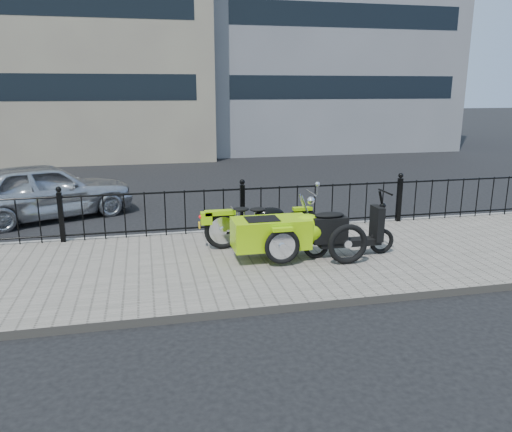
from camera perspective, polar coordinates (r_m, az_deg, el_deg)
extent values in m
plane|color=black|center=(9.13, 0.03, -4.60)|extent=(120.00, 120.00, 0.00)
cube|color=slate|center=(8.65, 0.76, -5.28)|extent=(30.00, 3.80, 0.12)
cube|color=gray|center=(10.46, -1.69, -1.78)|extent=(30.00, 0.10, 0.12)
cylinder|color=black|center=(10.10, -1.58, 3.08)|extent=(14.00, 0.04, 0.04)
cylinder|color=black|center=(10.27, -1.55, -1.02)|extent=(14.00, 0.04, 0.04)
cube|color=black|center=(10.14, -21.37, -0.14)|extent=(0.09, 0.09, 0.96)
sphere|color=black|center=(10.03, -21.65, 2.85)|extent=(0.11, 0.11, 0.11)
cube|color=black|center=(10.18, -1.56, 0.93)|extent=(0.09, 0.09, 0.96)
sphere|color=black|center=(10.07, -1.59, 3.92)|extent=(0.11, 0.11, 0.11)
cube|color=black|center=(11.37, 16.04, 1.79)|extent=(0.09, 0.09, 0.96)
sphere|color=black|center=(11.26, 16.23, 4.47)|extent=(0.11, 0.11, 0.11)
cube|color=gray|center=(24.95, -23.51, 20.27)|extent=(14.00, 8.00, 12.00)
cube|color=black|center=(20.85, -24.66, 13.23)|extent=(12.50, 0.06, 1.00)
cube|color=black|center=(21.07, -25.57, 21.37)|extent=(12.50, 0.06, 1.00)
cube|color=black|center=(23.21, 10.25, 14.27)|extent=(10.50, 0.06, 1.00)
cube|color=black|center=(23.41, 10.60, 21.63)|extent=(10.50, 0.06, 1.00)
torus|color=black|center=(9.41, 5.28, -1.12)|extent=(0.69, 0.09, 0.69)
torus|color=black|center=(9.08, -3.78, -1.67)|extent=(0.69, 0.09, 0.69)
torus|color=black|center=(8.17, 3.03, -3.50)|extent=(0.60, 0.08, 0.60)
cube|color=gray|center=(9.21, 0.83, -1.27)|extent=(0.34, 0.22, 0.24)
cylinder|color=black|center=(9.23, 0.83, -1.69)|extent=(1.40, 0.04, 0.04)
ellipsoid|color=black|center=(9.17, 1.57, 0.22)|extent=(0.54, 0.29, 0.26)
cylinder|color=silver|center=(9.32, 6.42, 2.63)|extent=(0.03, 0.56, 0.03)
cylinder|color=silver|center=(9.35, 5.67, 0.74)|extent=(0.25, 0.04, 0.59)
sphere|color=silver|center=(9.34, 6.28, 1.78)|extent=(0.15, 0.15, 0.15)
cube|color=#9EDD09|center=(9.33, 5.33, 0.84)|extent=(0.36, 0.12, 0.06)
cube|color=#9EDD09|center=(8.98, -4.13, 0.40)|extent=(0.55, 0.16, 0.08)
ellipsoid|color=black|center=(9.10, 0.23, 0.75)|extent=(0.31, 0.22, 0.08)
ellipsoid|color=black|center=(9.03, -1.75, 0.77)|extent=(0.31, 0.22, 0.08)
sphere|color=red|center=(8.95, -6.34, -0.10)|extent=(0.07, 0.07, 0.07)
cube|color=gold|center=(9.09, -6.51, -1.05)|extent=(0.02, 0.14, 0.10)
cube|color=#9EDD09|center=(8.47, 1.68, -1.95)|extent=(1.30, 0.62, 0.50)
ellipsoid|color=#9EDD09|center=(8.64, 5.87, -1.52)|extent=(0.65, 0.60, 0.54)
cube|color=black|center=(8.37, 0.70, -0.50)|extent=(0.55, 0.43, 0.06)
cube|color=#9EDD09|center=(8.09, 3.05, -1.54)|extent=(0.34, 0.11, 0.06)
torus|color=black|center=(9.12, 14.16, -2.77)|extent=(0.46, 0.08, 0.46)
torus|color=black|center=(8.66, 6.88, -3.36)|extent=(0.46, 0.08, 0.46)
cube|color=black|center=(8.87, 10.62, -2.96)|extent=(1.11, 0.24, 0.11)
cube|color=black|center=(8.65, 8.33, -1.53)|extent=(0.61, 0.29, 0.44)
ellipsoid|color=black|center=(8.59, 8.39, 0.11)|extent=(0.52, 0.26, 0.10)
cube|color=black|center=(8.99, 13.65, -0.83)|extent=(0.13, 0.33, 0.61)
cylinder|color=black|center=(8.94, 14.23, 1.27)|extent=(0.17, 0.04, 0.49)
cylinder|color=black|center=(8.91, 14.57, 2.67)|extent=(0.03, 0.49, 0.03)
torus|color=black|center=(8.42, 10.45, -3.18)|extent=(0.69, 0.11, 0.69)
imported|color=#B2B4B9|center=(12.57, -22.99, 2.70)|extent=(4.23, 3.01, 1.34)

